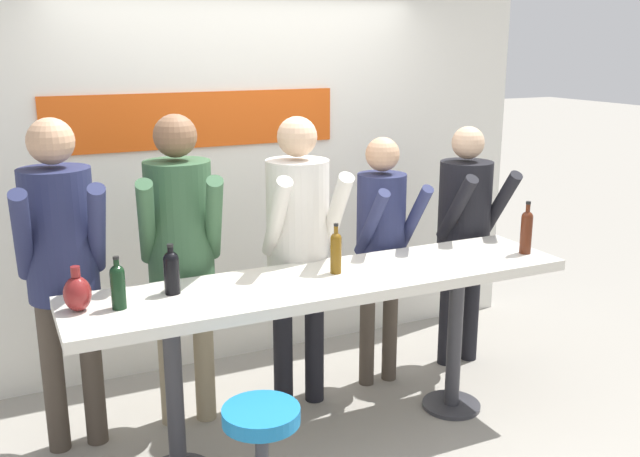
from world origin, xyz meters
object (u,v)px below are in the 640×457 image
(person_center_left, at_px, (298,232))
(person_center_right, at_px, (465,220))
(tasting_table, at_px, (327,300))
(person_left, at_px, (180,238))
(person_far_left, at_px, (61,251))
(wine_bottle_1, at_px, (172,270))
(person_center, at_px, (381,234))
(wine_bottle_0, at_px, (526,230))
(decorative_vase, at_px, (77,293))
(wine_bottle_3, at_px, (118,284))
(wine_bottle_2, at_px, (336,251))
(bar_stool, at_px, (262,451))

(person_center_left, height_order, person_center_right, person_center_left)
(tasting_table, xyz_separation_m, person_left, (-0.66, 0.53, 0.30))
(person_far_left, relative_size, wine_bottle_1, 7.11)
(tasting_table, relative_size, person_center_right, 1.66)
(person_center, xyz_separation_m, wine_bottle_0, (0.65, -0.59, 0.09))
(wine_bottle_1, distance_m, decorative_vase, 0.47)
(person_center, distance_m, wine_bottle_3, 1.79)
(person_left, bearing_deg, person_center, 10.09)
(tasting_table, distance_m, wine_bottle_2, 0.27)
(person_center_left, relative_size, wine_bottle_0, 5.63)
(tasting_table, relative_size, decorative_vase, 12.65)
(person_center, relative_size, person_center_right, 0.98)
(person_center_right, relative_size, wine_bottle_3, 6.46)
(person_center_left, distance_m, wine_bottle_2, 0.41)
(person_center_right, distance_m, wine_bottle_1, 2.16)
(person_far_left, bearing_deg, bar_stool, -56.07)
(tasting_table, distance_m, wine_bottle_0, 1.31)
(person_center, height_order, wine_bottle_3, person_center)
(wine_bottle_0, relative_size, decorative_vase, 1.45)
(wine_bottle_3, height_order, decorative_vase, wine_bottle_3)
(tasting_table, distance_m, person_center, 0.82)
(bar_stool, bearing_deg, person_center_left, 58.64)
(bar_stool, xyz_separation_m, person_center_right, (1.91, 1.13, 0.62))
(person_center, bearing_deg, tasting_table, -140.02)
(person_center, xyz_separation_m, person_center_right, (0.67, 0.03, 0.01))
(tasting_table, distance_m, person_far_left, 1.43)
(person_left, distance_m, person_center, 1.29)
(wine_bottle_2, bearing_deg, wine_bottle_3, -177.98)
(person_center, relative_size, wine_bottle_3, 6.34)
(person_far_left, bearing_deg, tasting_table, -19.19)
(person_center_left, relative_size, wine_bottle_2, 6.38)
(person_left, bearing_deg, person_center_right, 11.60)
(person_left, xyz_separation_m, wine_bottle_2, (0.74, -0.49, -0.04))
(person_left, xyz_separation_m, decorative_vase, (-0.62, -0.48, -0.08))
(bar_stool, relative_size, wine_bottle_1, 2.45)
(person_far_left, xyz_separation_m, wine_bottle_3, (0.20, -0.52, -0.05))
(person_far_left, bearing_deg, person_left, 3.47)
(wine_bottle_0, bearing_deg, person_center_right, 88.52)
(person_left, distance_m, wine_bottle_1, 0.46)
(person_center_left, distance_m, person_center_right, 1.27)
(tasting_table, relative_size, person_center_left, 1.55)
(person_far_left, xyz_separation_m, person_center, (1.92, -0.03, -0.12))
(person_far_left, distance_m, person_center, 1.92)
(person_far_left, xyz_separation_m, person_left, (0.64, 0.01, -0.01))
(wine_bottle_0, xyz_separation_m, decorative_vase, (-2.56, 0.15, -0.06))
(bar_stool, relative_size, wine_bottle_3, 2.45)
(person_center, relative_size, decorative_vase, 7.47)
(wine_bottle_0, bearing_deg, decorative_vase, 176.68)
(tasting_table, distance_m, person_center_left, 0.53)
(person_center_left, relative_size, wine_bottle_1, 6.94)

